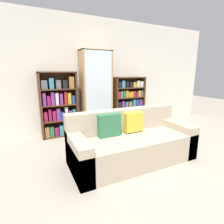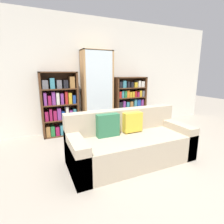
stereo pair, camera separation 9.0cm
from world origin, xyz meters
The scene contains 7 objects.
ground_plane centered at (0.00, 0.00, 0.00)m, with size 16.00×16.00×0.00m, color gray.
wall_back centered at (0.00, 2.62, 1.35)m, with size 7.19×0.06×2.70m.
couch centered at (-0.06, 0.71, 0.29)m, with size 2.00×0.84×0.81m.
bookshelf_left centered at (-0.90, 2.42, 0.68)m, with size 0.80×0.32×1.44m.
display_cabinet centered at (-0.01, 2.40, 0.95)m, with size 0.72×0.36×1.92m.
bookshelf_right centered at (0.91, 2.42, 0.63)m, with size 0.87×0.32×1.30m.
wine_bottle centered at (0.43, 2.00, 0.16)m, with size 0.07×0.07×0.39m.
Camera 2 is at (-1.43, -1.60, 1.42)m, focal length 28.00 mm.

